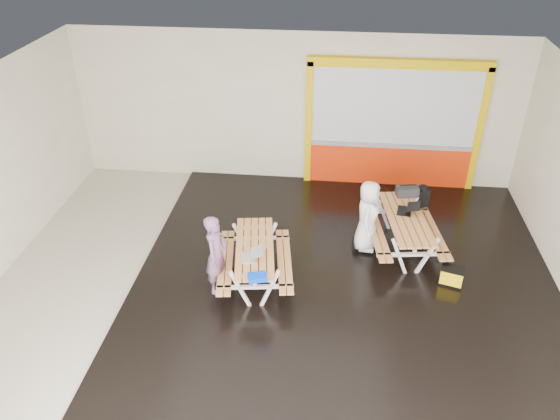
# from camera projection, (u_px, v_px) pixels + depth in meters

# --- Properties ---
(room) EXTENTS (10.02, 8.02, 3.52)m
(room) POSITION_uv_depth(u_px,v_px,m) (274.00, 200.00, 8.94)
(room) COLOR beige
(room) RESTS_ON ground
(deck) EXTENTS (7.50, 7.98, 0.05)m
(deck) POSITION_uv_depth(u_px,v_px,m) (345.00, 287.00, 9.72)
(deck) COLOR black
(deck) RESTS_ON room
(kiosk) EXTENTS (3.88, 0.16, 3.00)m
(kiosk) POSITION_uv_depth(u_px,v_px,m) (392.00, 128.00, 12.23)
(kiosk) COLOR red
(kiosk) RESTS_ON room
(picnic_table_left) EXTENTS (1.52, 2.04, 0.75)m
(picnic_table_left) POSITION_uv_depth(u_px,v_px,m) (255.00, 255.00, 9.61)
(picnic_table_left) COLOR #D78B4A
(picnic_table_left) RESTS_ON deck
(picnic_table_right) EXTENTS (1.58, 2.11, 0.78)m
(picnic_table_right) POSITION_uv_depth(u_px,v_px,m) (405.00, 225.00, 10.39)
(picnic_table_right) COLOR #D78B4A
(picnic_table_right) RESTS_ON deck
(person_left) EXTENTS (0.44, 0.59, 1.48)m
(person_left) POSITION_uv_depth(u_px,v_px,m) (216.00, 254.00, 9.27)
(person_left) COLOR #734F6E
(person_left) RESTS_ON deck
(person_right) EXTENTS (0.56, 0.76, 1.42)m
(person_right) POSITION_uv_depth(u_px,v_px,m) (368.00, 216.00, 10.27)
(person_right) COLOR white
(person_right) RESTS_ON deck
(laptop_left) EXTENTS (0.41, 0.38, 0.15)m
(laptop_left) POSITION_uv_depth(u_px,v_px,m) (252.00, 255.00, 9.23)
(laptop_left) COLOR silver
(laptop_left) RESTS_ON picnic_table_left
(laptop_right) EXTENTS (0.46, 0.42, 0.17)m
(laptop_right) POSITION_uv_depth(u_px,v_px,m) (408.00, 209.00, 10.43)
(laptop_right) COLOR black
(laptop_right) RESTS_ON picnic_table_right
(blue_pouch) EXTENTS (0.34, 0.28, 0.09)m
(blue_pouch) POSITION_uv_depth(u_px,v_px,m) (257.00, 277.00, 8.73)
(blue_pouch) COLOR #0039E9
(blue_pouch) RESTS_ON picnic_table_left
(toolbox) EXTENTS (0.47, 0.29, 0.25)m
(toolbox) POSITION_uv_depth(u_px,v_px,m) (407.00, 191.00, 10.93)
(toolbox) COLOR black
(toolbox) RESTS_ON picnic_table_right
(backpack) EXTENTS (0.32, 0.27, 0.46)m
(backpack) POSITION_uv_depth(u_px,v_px,m) (422.00, 196.00, 11.09)
(backpack) COLOR black
(backpack) RESTS_ON picnic_table_right
(dark_case) EXTENTS (0.36, 0.28, 0.13)m
(dark_case) POSITION_uv_depth(u_px,v_px,m) (362.00, 243.00, 10.73)
(dark_case) COLOR black
(dark_case) RESTS_ON deck
(fluke_bag) EXTENTS (0.46, 0.36, 0.35)m
(fluke_bag) POSITION_uv_depth(u_px,v_px,m) (452.00, 276.00, 9.68)
(fluke_bag) COLOR black
(fluke_bag) RESTS_ON deck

